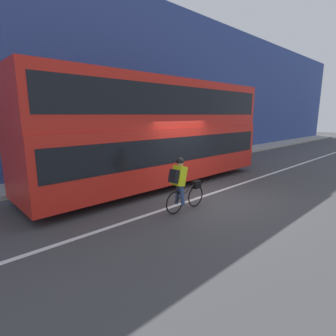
% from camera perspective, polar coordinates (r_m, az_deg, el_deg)
% --- Properties ---
extents(ground_plane, '(80.00, 80.00, 0.00)m').
position_cam_1_polar(ground_plane, '(8.94, 7.89, -6.27)').
color(ground_plane, '#424244').
extents(road_center_line, '(50.00, 0.14, 0.01)m').
position_cam_1_polar(road_center_line, '(8.98, 7.55, -6.15)').
color(road_center_line, silver).
rests_on(road_center_line, ground_plane).
extents(sidewalk_curb, '(60.00, 1.81, 0.14)m').
position_cam_1_polar(sidewalk_curb, '(12.65, -10.49, -0.73)').
color(sidewalk_curb, '#A8A399').
rests_on(sidewalk_curb, ground_plane).
extents(building_facade, '(60.00, 0.30, 8.71)m').
position_cam_1_polar(building_facade, '(13.37, -13.80, 18.27)').
color(building_facade, '#33478C').
rests_on(building_facade, ground_plane).
extents(bus, '(9.99, 2.51, 3.97)m').
position_cam_1_polar(bus, '(10.11, -2.31, 8.51)').
color(bus, black).
rests_on(bus, ground_plane).
extents(cyclist_on_bike, '(1.53, 0.32, 1.57)m').
position_cam_1_polar(cyclist_on_bike, '(7.35, 2.99, -3.19)').
color(cyclist_on_bike, black).
rests_on(cyclist_on_bike, ground_plane).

